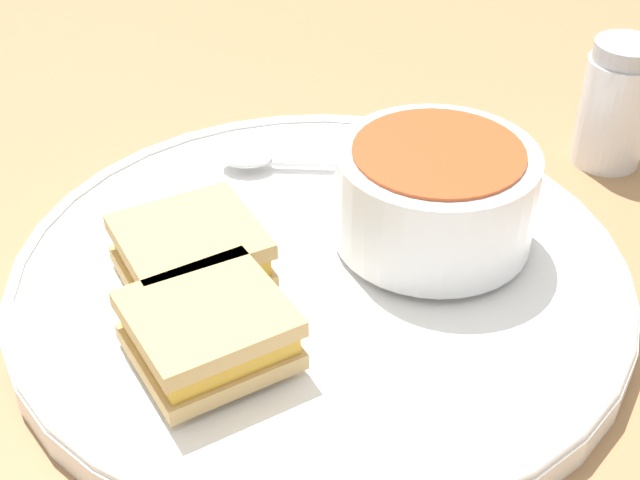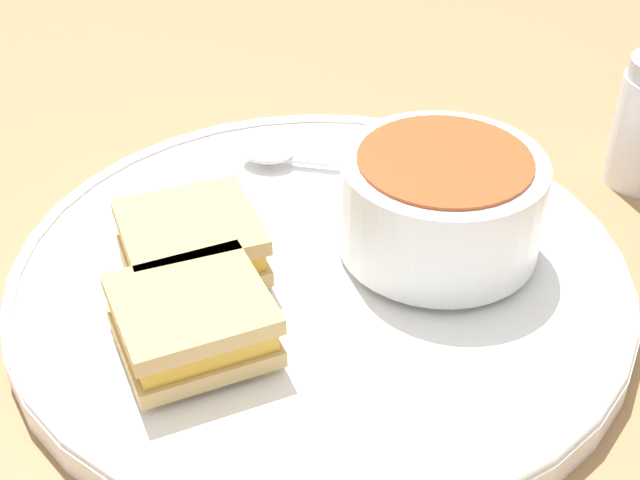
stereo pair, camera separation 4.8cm
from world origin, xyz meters
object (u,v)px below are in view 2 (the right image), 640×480
at_px(spoon, 280,155).
at_px(sandwich_half_near, 191,242).
at_px(sandwich_half_far, 193,320).
at_px(soup_bowl, 441,203).

distance_m(spoon, sandwich_half_near, 0.12).
xyz_separation_m(spoon, sandwich_half_near, (0.10, 0.06, 0.01)).
bearing_deg(sandwich_half_far, sandwich_half_near, -119.38).
relative_size(spoon, sandwich_half_near, 1.06).
relative_size(soup_bowl, spoon, 1.21).
bearing_deg(soup_bowl, sandwich_half_near, -29.30).
distance_m(soup_bowl, spoon, 0.13).
relative_size(soup_bowl, sandwich_half_near, 1.28).
relative_size(sandwich_half_near, sandwich_half_far, 1.03).
height_order(soup_bowl, spoon, soup_bowl).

